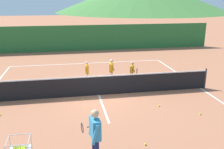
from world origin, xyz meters
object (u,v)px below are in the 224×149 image
at_px(student_1, 111,69).
at_px(tennis_ball_0, 0,115).
at_px(student_2, 132,71).
at_px(tennis_ball_5, 82,99).
at_px(tennis_net, 99,85).
at_px(student_0, 87,71).
at_px(tennis_ball_1, 145,144).
at_px(tennis_ball_6, 159,106).
at_px(tennis_ball_3, 200,114).
at_px(instructor, 95,132).

bearing_deg(student_1, tennis_ball_0, -148.44).
distance_m(student_2, tennis_ball_5, 3.48).
xyz_separation_m(tennis_net, student_0, (-0.40, 1.78, 0.24)).
height_order(tennis_ball_1, tennis_ball_6, same).
relative_size(tennis_ball_0, tennis_ball_3, 1.00).
bearing_deg(tennis_ball_0, tennis_ball_6, -2.62).
relative_size(student_1, tennis_ball_0, 19.80).
bearing_deg(tennis_ball_1, tennis_ball_0, 148.68).
bearing_deg(tennis_ball_6, student_0, 127.82).
bearing_deg(instructor, tennis_ball_3, 27.40).
distance_m(student_0, tennis_ball_0, 5.03).
height_order(tennis_ball_1, tennis_ball_5, same).
bearing_deg(tennis_net, tennis_ball_1, -78.99).
relative_size(instructor, tennis_ball_1, 24.27).
bearing_deg(student_2, instructor, -112.93).
distance_m(tennis_ball_3, tennis_ball_6, 1.71).
xyz_separation_m(tennis_ball_0, tennis_ball_1, (5.04, -3.07, 0.00)).
bearing_deg(tennis_ball_5, tennis_ball_6, -22.49).
bearing_deg(student_0, student_1, -7.29).
height_order(student_2, tennis_ball_3, student_2).
bearing_deg(tennis_ball_1, instructor, -159.49).
bearing_deg(tennis_ball_1, student_1, 89.84).
bearing_deg(student_0, student_2, -8.65).
height_order(tennis_net, student_1, student_1).
relative_size(student_2, tennis_ball_0, 17.46).
bearing_deg(tennis_ball_1, tennis_ball_6, 61.76).
height_order(tennis_net, student_2, student_2).
bearing_deg(student_2, student_0, 171.35).
relative_size(tennis_net, tennis_ball_6, 163.25).
height_order(student_1, tennis_ball_0, student_1).
bearing_deg(tennis_net, tennis_ball_0, -160.19).
relative_size(instructor, tennis_ball_6, 24.27).
bearing_deg(instructor, tennis_ball_5, 90.63).
distance_m(instructor, tennis_ball_3, 5.15).
relative_size(tennis_ball_5, tennis_ball_6, 1.00).
distance_m(tennis_net, tennis_ball_1, 4.67).
height_order(instructor, tennis_ball_3, instructor).
distance_m(tennis_net, student_2, 2.47).
distance_m(tennis_ball_3, tennis_ball_5, 5.14).
relative_size(student_2, tennis_ball_6, 17.46).
bearing_deg(student_0, tennis_ball_1, -78.53).
relative_size(student_0, tennis_ball_5, 18.23).
bearing_deg(tennis_ball_3, tennis_ball_6, 141.67).
xyz_separation_m(instructor, student_0, (0.38, 6.96, -0.25)).
xyz_separation_m(student_2, tennis_ball_0, (-6.17, -2.91, -0.68)).
distance_m(tennis_net, student_1, 1.87).
bearing_deg(tennis_ball_5, tennis_ball_1, -67.23).
relative_size(tennis_net, student_0, 8.96).
height_order(tennis_ball_0, tennis_ball_6, same).
bearing_deg(tennis_ball_0, instructor, -47.56).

